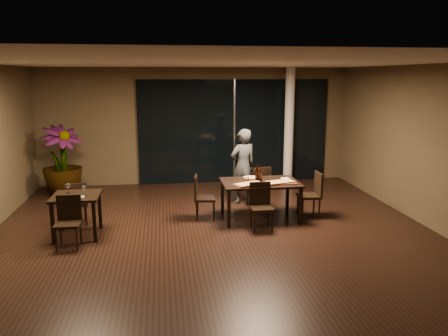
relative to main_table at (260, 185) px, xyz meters
The scene contains 32 objects.
ground 1.45m from the main_table, 141.34° to the right, with size 8.00×8.00×0.00m, color black.
wall_back 3.50m from the main_table, 107.10° to the left, with size 8.00×0.10×3.00m, color #453925.
wall_front 5.02m from the main_table, 101.65° to the right, with size 8.00×0.10×3.00m, color #453925.
wall_right 3.26m from the main_table, 14.70° to the right, with size 0.10×8.00×3.00m, color #453925.
ceiling 2.67m from the main_table, 141.34° to the right, with size 8.00×8.00×0.04m, color white.
window_panel 3.23m from the main_table, 90.00° to the left, with size 5.00×0.06×2.70m, color black.
column 3.28m from the main_table, 63.84° to the left, with size 0.24×0.24×3.00m, color silver.
main_table is the anchor object (origin of this frame).
side_table 3.44m from the main_table, behind, with size 0.80×0.80×0.75m.
chair_main_far 0.74m from the main_table, 77.92° to the left, with size 0.51×0.51×0.91m.
chair_main_near 0.61m from the main_table, 101.25° to the right, with size 0.41×0.41×0.86m.
chair_main_left 1.17m from the main_table, behind, with size 0.46×0.46×0.87m.
chair_main_right 1.09m from the main_table, ahead, with size 0.43×0.43×0.91m.
chair_side_far 3.53m from the main_table, behind, with size 0.47×0.47×0.84m.
chair_side_near 3.59m from the main_table, 164.17° to the right, with size 0.40×0.40×0.86m.
diner 1.15m from the main_table, 96.70° to the left, with size 0.56×0.38×1.66m, color #323537.
potted_plant 4.77m from the main_table, 151.89° to the left, with size 0.91×0.91×1.67m, color #27531B.
pizza_board_left 0.38m from the main_table, 137.74° to the right, with size 0.59×0.30×0.01m, color #462516.
pizza_board_right 0.41m from the main_table, 26.42° to the right, with size 0.60×0.30×0.01m, color #452516.
oblong_pizza_left 0.38m from the main_table, 137.74° to the right, with size 0.51×0.24×0.02m, color maroon, non-canonical shape.
oblong_pizza_right 0.41m from the main_table, 26.42° to the right, with size 0.51×0.24×0.02m, color maroon, non-canonical shape.
round_pizza 0.36m from the main_table, 109.34° to the left, with size 0.30×0.30×0.01m, color #A83B12.
bottle_a 0.23m from the main_table, 128.91° to the left, with size 0.06×0.06×0.28m, color black, non-canonical shape.
bottle_b 0.22m from the main_table, 70.29° to the left, with size 0.06×0.06×0.28m, color black, non-canonical shape.
bottle_c 0.27m from the main_table, 106.30° to the left, with size 0.07×0.07×0.32m, color black, non-canonical shape.
tumbler_left 0.28m from the main_table, 167.31° to the left, with size 0.07×0.07×0.08m, color white.
tumbler_right 0.26m from the main_table, 19.87° to the left, with size 0.07×0.07×0.09m, color white.
napkin_near 0.52m from the main_table, ahead, with size 0.18×0.10×0.01m, color silver.
napkin_far 0.59m from the main_table, 16.47° to the left, with size 0.18×0.10×0.01m, color white.
wine_glass_a 3.57m from the main_table, behind, with size 0.08×0.08×0.18m, color white, non-canonical shape.
wine_glass_b 3.30m from the main_table, 169.98° to the right, with size 0.08×0.08×0.18m, color white, non-canonical shape.
side_napkin 3.40m from the main_table, 168.88° to the right, with size 0.18×0.11×0.01m, color silver.
Camera 1 is at (-0.88, -7.33, 2.78)m, focal length 35.00 mm.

